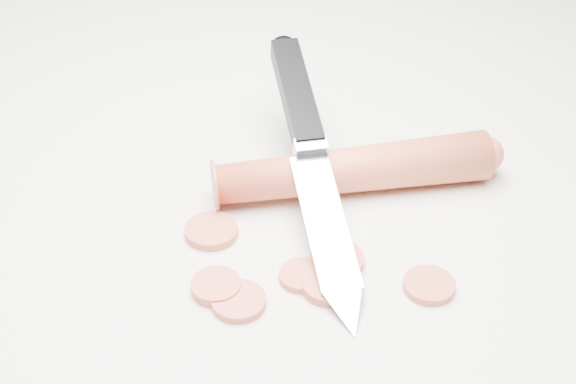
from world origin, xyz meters
The scene contains 10 objects.
ground centered at (0.00, 0.00, 0.00)m, with size 2.40×2.40×0.00m, color silver.
carrot centered at (0.00, 0.03, 0.02)m, with size 0.03×0.03×0.20m, color #D24B2B.
carrot_slice_0 centered at (-0.01, -0.11, 0.00)m, with size 0.03×0.03×0.01m, color #CE4B39.
carrot_slice_1 centered at (0.01, -0.11, 0.00)m, with size 0.03×0.03×0.01m, color #CE4B39.
carrot_slice_2 centered at (0.05, -0.07, 0.00)m, with size 0.03×0.03×0.01m, color #CE4B39.
carrot_slice_3 centered at (0.04, -0.04, 0.00)m, with size 0.04×0.04×0.01m, color #CE4B39.
carrot_slice_4 centered at (0.09, -0.03, 0.00)m, with size 0.03×0.03×0.01m, color #CE4B39.
carrot_slice_5 centered at (-0.05, -0.08, 0.00)m, with size 0.04×0.04×0.01m, color #CE4B39.
carrot_slice_6 centered at (0.03, -0.07, 0.00)m, with size 0.03×0.03×0.01m, color #CE4B39.
kitchen_knife centered at (-0.01, -0.01, 0.04)m, with size 0.22×0.19×0.08m, color silver, non-canonical shape.
Camera 1 is at (0.26, -0.36, 0.36)m, focal length 50.00 mm.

